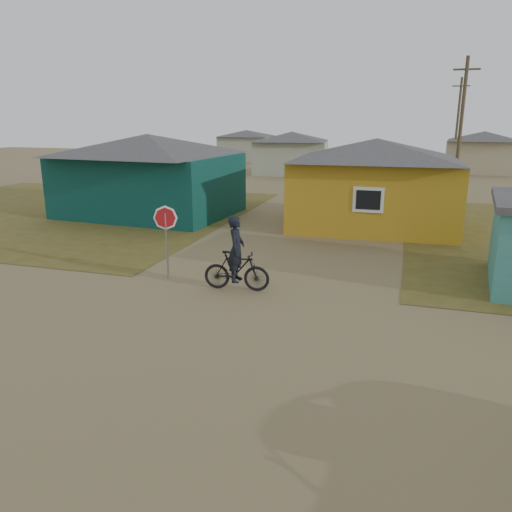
{
  "coord_description": "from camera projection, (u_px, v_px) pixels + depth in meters",
  "views": [
    {
      "loc": [
        3.99,
        -8.95,
        4.78
      ],
      "look_at": [
        0.32,
        3.0,
        1.3
      ],
      "focal_mm": 35.0,
      "sensor_mm": 36.0,
      "label": 1
    }
  ],
  "objects": [
    {
      "name": "utility_pole_far",
      "position": [
        457.0,
        125.0,
        42.41
      ],
      "size": [
        1.4,
        0.2,
        8.0
      ],
      "color": "#4C412E",
      "rests_on": "ground"
    },
    {
      "name": "house_pale_north",
      "position": [
        247.0,
        145.0,
        56.5
      ],
      "size": [
        6.28,
        5.81,
        3.4
      ],
      "color": "gray",
      "rests_on": "ground"
    },
    {
      "name": "grass_nw",
      "position": [
        55.0,
        210.0,
        26.58
      ],
      "size": [
        20.0,
        18.0,
        0.0
      ],
      "primitive_type": "cube",
      "color": "brown",
      "rests_on": "ground"
    },
    {
      "name": "house_beige_east",
      "position": [
        483.0,
        151.0,
        44.16
      ],
      "size": [
        6.95,
        6.05,
        3.6
      ],
      "color": "tan",
      "rests_on": "ground"
    },
    {
      "name": "ground",
      "position": [
        201.0,
        349.0,
        10.65
      ],
      "size": [
        120.0,
        120.0,
        0.0
      ],
      "primitive_type": "plane",
      "color": "olive"
    },
    {
      "name": "house_teal",
      "position": [
        149.0,
        174.0,
        24.93
      ],
      "size": [
        8.93,
        7.08,
        4.0
      ],
      "color": "#093631",
      "rests_on": "ground"
    },
    {
      "name": "stop_sign",
      "position": [
        166.0,
        225.0,
        14.95
      ],
      "size": [
        0.73,
        0.15,
        2.25
      ],
      "color": "gray",
      "rests_on": "ground"
    },
    {
      "name": "house_pale_west",
      "position": [
        291.0,
        152.0,
        43.16
      ],
      "size": [
        7.04,
        6.15,
        3.6
      ],
      "color": "gray",
      "rests_on": "ground"
    },
    {
      "name": "house_yellow",
      "position": [
        375.0,
        182.0,
        22.3
      ],
      "size": [
        7.72,
        6.76,
        3.9
      ],
      "color": "#B2861B",
      "rests_on": "ground"
    },
    {
      "name": "cyclist",
      "position": [
        236.0,
        264.0,
        14.13
      ],
      "size": [
        1.95,
        0.73,
        2.15
      ],
      "color": "black",
      "rests_on": "ground"
    },
    {
      "name": "utility_pole_near",
      "position": [
        460.0,
        129.0,
        27.96
      ],
      "size": [
        1.4,
        0.2,
        8.0
      ],
      "color": "#4C412E",
      "rests_on": "ground"
    }
  ]
}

